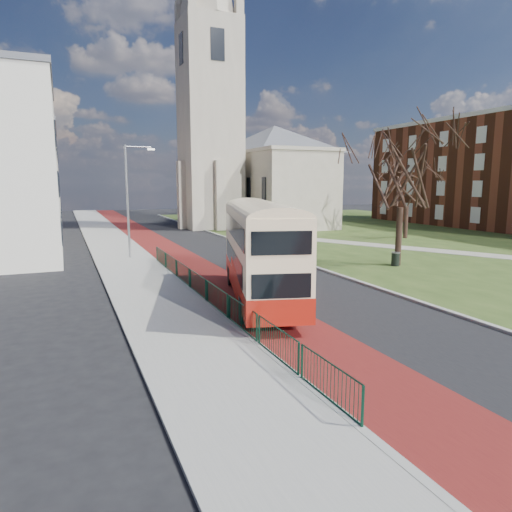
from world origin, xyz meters
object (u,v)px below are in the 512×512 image
bus (260,248)px  litter_bin (395,259)px  winter_tree_near (403,160)px  winter_tree_far (408,181)px  streetlamp (129,196)px

bus → litter_bin: bearing=37.6°
winter_tree_near → litter_bin: (-0.30, -0.14, -6.42)m
winter_tree_near → litter_bin: 6.43m
winter_tree_near → winter_tree_far: 16.04m
bus → winter_tree_far: size_ratio=1.35×
streetlamp → bus: 15.35m
bus → winter_tree_far: 28.62m
litter_bin → bus: bearing=-158.0°
winter_tree_far → bus: bearing=-144.0°
winter_tree_near → streetlamp: bearing=148.5°
winter_tree_far → litter_bin: size_ratio=8.88×
streetlamp → winter_tree_near: bearing=-31.5°
bus → winter_tree_near: winter_tree_near is taller
streetlamp → winter_tree_far: (26.83, 1.98, 1.09)m
streetlamp → winter_tree_far: winter_tree_far is taller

